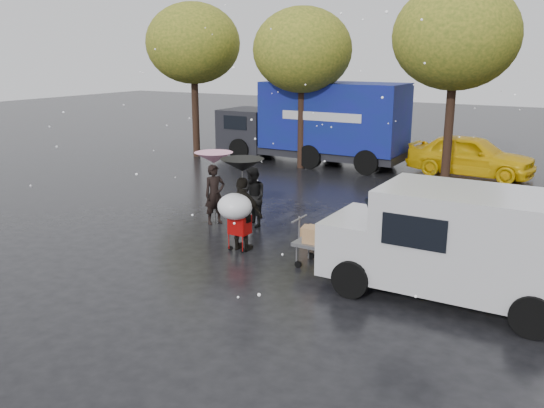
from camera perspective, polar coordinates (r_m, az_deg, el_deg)
The scene contains 14 objects.
ground at distance 14.27m, azimuth -3.25°, elevation -4.46°, with size 90.00×90.00×0.00m, color black.
person_pink at distance 16.20m, azimuth -5.70°, elevation 0.95°, with size 0.62×0.40×1.69m, color black.
person_middle at distance 15.87m, azimuth -1.90°, elevation 0.67°, with size 0.81×0.63×1.67m, color black.
person_black at distance 13.93m, azimuth -2.90°, elevation -1.01°, with size 1.07×0.44×1.82m, color black.
umbrella_pink at distance 15.99m, azimuth -5.79°, elevation 4.58°, with size 1.07×1.07×2.04m.
umbrella_black at distance 13.65m, azimuth -2.97°, elevation 3.86°, with size 1.05×1.05×2.27m.
vendor_cart at distance 12.80m, azimuth 6.00°, elevation -3.38°, with size 1.52×0.80×1.27m.
shopping_cart at distance 13.76m, azimuth -3.61°, elevation -0.56°, with size 0.84×0.84×1.46m.
white_van at distance 11.64m, azimuth 18.10°, elevation -3.66°, with size 4.91×2.18×2.20m.
blue_truck at distance 25.07m, azimuth 4.34°, elevation 8.00°, with size 8.30×2.60×3.50m.
box_ground_near at distance 14.41m, azimuth 4.05°, elevation -3.25°, with size 0.55×0.44×0.49m, color #966841.
box_ground_far at distance 13.92m, azimuth 7.07°, elevation -4.24°, with size 0.48×0.37×0.37m, color #966841.
yellow_taxi at distance 23.79m, azimuth 19.09°, elevation 4.57°, with size 1.93×4.78×1.63m, color yellow.
tree_row at distance 22.65m, azimuth 10.14°, elevation 15.38°, with size 21.60×4.40×7.12m.
Camera 1 is at (7.49, -11.21, 4.70)m, focal length 38.00 mm.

